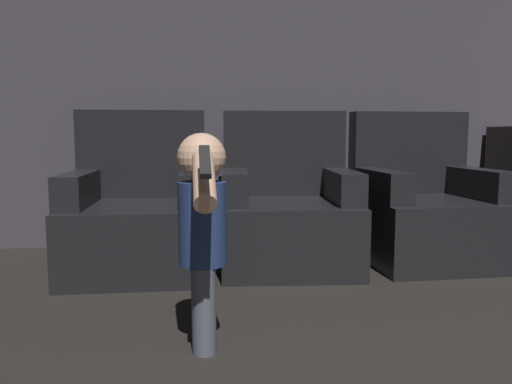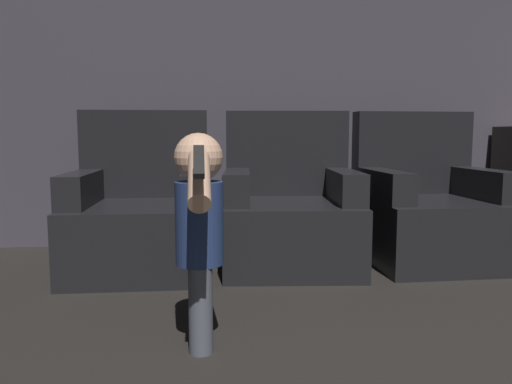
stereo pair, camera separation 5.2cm
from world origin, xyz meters
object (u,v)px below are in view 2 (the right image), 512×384
Objects in this scene: armchair_middle at (290,214)px; person_toddler at (199,223)px; armchair_right at (428,211)px; armchair_left at (141,216)px.

armchair_middle is 1.41m from person_toddler.
armchair_middle is 0.96m from armchair_right.
armchair_right is at bearing 0.97° from armchair_left.
armchair_left and armchair_right have the same top height.
armchair_middle and armchair_right have the same top height.
person_toddler is (-0.60, -1.27, 0.17)m from armchair_middle.
armchair_middle is at bearing 0.96° from armchair_left.
armchair_middle is 1.18× the size of person_toddler.
person_toddler is at bearing -141.61° from armchair_right.
person_toddler is at bearing -110.00° from armchair_middle.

